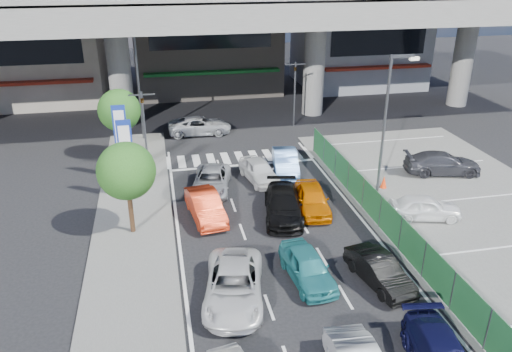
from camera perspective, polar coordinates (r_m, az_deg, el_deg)
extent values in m
plane|color=black|center=(23.14, 3.75, -9.68)|extent=(120.00, 120.00, 0.00)
cube|color=#575754|center=(29.17, 24.08, -4.27)|extent=(12.00, 28.00, 0.06)
cube|color=#575754|center=(25.94, -13.84, -6.22)|extent=(4.00, 30.00, 0.12)
cylinder|color=slate|center=(41.56, -15.27, 10.92)|extent=(1.80, 1.80, 8.00)
cylinder|color=slate|center=(43.56, 6.64, 12.16)|extent=(1.80, 1.80, 8.00)
cylinder|color=slate|center=(49.66, 22.57, 11.99)|extent=(1.80, 1.80, 8.00)
cube|color=slate|center=(41.05, -4.29, 18.60)|extent=(64.00, 14.00, 2.00)
cube|color=#A39A84|center=(52.03, -24.19, 15.03)|extent=(12.00, 10.00, 13.00)
cube|color=maroon|center=(47.73, -24.58, 9.75)|extent=(10.80, 1.60, 0.25)
cube|color=black|center=(47.09, -25.49, 14.87)|extent=(9.60, 0.10, 5.85)
cube|color=gray|center=(52.07, -5.93, 18.02)|extent=(14.00, 10.00, 15.00)
cube|color=#166F26|center=(47.79, -5.02, 11.81)|extent=(12.60, 1.60, 0.25)
cube|color=black|center=(47.03, -5.28, 18.33)|extent=(11.20, 0.10, 6.75)
cube|color=gray|center=(55.26, 11.72, 16.44)|extent=(12.00, 10.00, 12.00)
cube|color=maroon|center=(51.17, 13.62, 12.05)|extent=(10.80, 1.60, 0.25)
cube|color=black|center=(50.63, 14.01, 16.27)|extent=(9.60, 0.10, 5.40)
cylinder|color=#595B60|center=(32.20, -12.57, 4.92)|extent=(0.14, 0.14, 5.20)
cube|color=#595B60|center=(31.53, -12.96, 9.04)|extent=(1.60, 0.08, 0.08)
imported|color=black|center=(31.60, -12.91, 8.51)|extent=(0.26, 1.24, 0.50)
cylinder|color=#595B60|center=(40.37, 4.43, 9.27)|extent=(0.14, 0.14, 5.20)
cube|color=#595B60|center=(39.83, 4.54, 12.61)|extent=(1.60, 0.08, 0.08)
imported|color=black|center=(39.89, 4.53, 12.18)|extent=(0.26, 1.24, 0.50)
cylinder|color=#595B60|center=(28.82, 14.43, 5.42)|extent=(0.16, 0.16, 8.00)
cube|color=#595B60|center=(28.15, 16.38, 13.01)|extent=(1.40, 0.15, 0.15)
cube|color=silver|center=(28.50, 17.63, 12.68)|extent=(0.50, 0.22, 0.18)
cylinder|color=#595B60|center=(37.60, -13.23, 9.81)|extent=(0.16, 0.16, 8.00)
cube|color=#595B60|center=(36.86, -12.85, 15.77)|extent=(1.40, 0.15, 0.15)
cube|color=silver|center=(36.88, -11.71, 15.63)|extent=(0.50, 0.22, 0.18)
cylinder|color=#595B60|center=(29.06, -14.27, -0.56)|extent=(0.10, 0.10, 2.20)
cube|color=navy|center=(28.28, -14.70, 3.31)|extent=(0.80, 0.12, 3.00)
cube|color=white|center=(28.21, -14.70, 3.26)|extent=(0.60, 0.02, 2.40)
cylinder|color=#595B60|center=(31.85, -14.84, 1.58)|extent=(0.10, 0.10, 2.20)
cube|color=navy|center=(31.14, -15.25, 5.15)|extent=(0.80, 0.12, 3.00)
cube|color=white|center=(31.07, -15.25, 5.11)|extent=(0.60, 0.02, 2.40)
cylinder|color=#382314|center=(25.40, -14.09, -4.00)|extent=(0.24, 0.24, 2.40)
sphere|color=#1C4614|center=(24.47, -14.60, 0.56)|extent=(2.80, 2.80, 2.80)
cylinder|color=#382314|center=(35.10, -14.98, 3.83)|extent=(0.24, 0.24, 2.40)
sphere|color=#1C4614|center=(34.43, -15.37, 7.27)|extent=(2.80, 2.80, 2.80)
imported|color=silver|center=(20.46, -2.54, -12.36)|extent=(3.21, 5.31, 1.38)
imported|color=teal|center=(21.67, 5.90, -10.26)|extent=(1.90, 4.01, 1.33)
imported|color=black|center=(22.01, 13.93, -10.47)|extent=(1.98, 3.92, 1.23)
imported|color=red|center=(26.42, -5.81, -3.46)|extent=(2.01, 4.35, 1.38)
imported|color=black|center=(26.47, 3.13, -3.30)|extent=(2.82, 5.04, 1.38)
imported|color=#CC6101|center=(27.24, 6.43, -2.60)|extent=(2.12, 4.22, 1.38)
imported|color=#A4A6AB|center=(29.47, -5.12, -0.55)|extent=(2.98, 4.81, 1.24)
imported|color=silver|center=(30.62, 0.35, 0.62)|extent=(2.26, 4.13, 1.33)
imported|color=#6EA2ED|center=(31.93, 3.37, 1.64)|extent=(2.12, 4.37, 1.38)
imported|color=#AFB2B7|center=(39.08, -6.46, 5.74)|extent=(4.92, 2.41, 1.35)
imported|color=white|center=(27.64, 18.72, -3.38)|extent=(3.99, 2.31, 1.28)
imported|color=#34343A|center=(33.65, 20.54, 1.39)|extent=(5.04, 2.85, 1.38)
cone|color=#EE380D|center=(30.62, 14.40, -0.65)|extent=(0.50, 0.50, 0.75)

